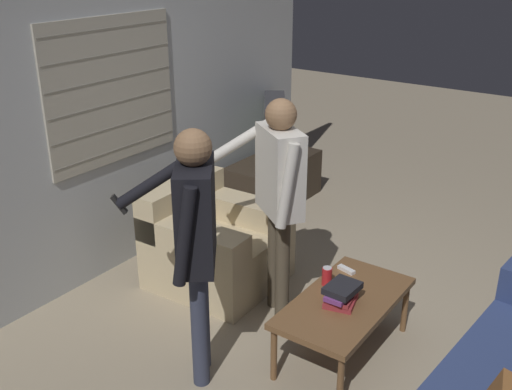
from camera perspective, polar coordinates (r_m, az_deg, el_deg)
ground_plane at (r=4.08m, az=7.45°, el=-14.45°), size 16.00×16.00×0.00m
wall_back at (r=4.69m, az=-14.22°, el=7.58°), size 5.20×0.08×2.55m
armchair_beige at (r=4.66m, az=-4.11°, el=-4.67°), size 0.89×0.92×0.77m
coffee_table at (r=3.85m, az=8.47°, el=-10.30°), size 1.01×0.53×0.41m
tv_stand at (r=6.08m, az=1.70°, el=1.35°), size 1.07×0.51×0.47m
tv at (r=5.90m, az=1.74°, el=6.16°), size 0.83×0.65×0.60m
person_left_standing at (r=3.35m, az=-5.86°, el=-3.20°), size 0.54×0.79×1.57m
person_right_standing at (r=3.97m, az=2.14°, el=1.05°), size 0.52×0.75×1.56m
book_stack at (r=3.75m, az=8.13°, el=-9.35°), size 0.25×0.22×0.13m
soda_can at (r=3.93m, az=6.77°, el=-7.68°), size 0.07×0.07×0.13m
spare_remote at (r=4.13m, az=8.60°, el=-7.04°), size 0.07×0.14×0.02m
floor_fan at (r=5.32m, az=-2.38°, el=-2.20°), size 0.34×0.20×0.43m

